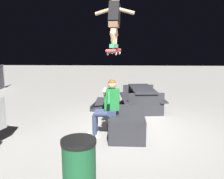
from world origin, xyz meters
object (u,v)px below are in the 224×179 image
(person_sitting_on_ledge, at_px, (107,105))
(skater_airborne, at_px, (114,19))
(ledge_box_main, at_px, (127,123))
(trash_bin, at_px, (79,169))
(kicker_ramp, at_px, (106,107))
(skateboard, at_px, (114,51))
(picnic_table_back, at_px, (142,95))

(person_sitting_on_ledge, xyz_separation_m, skater_airborne, (0.04, -0.16, 1.92))
(ledge_box_main, bearing_deg, person_sitting_on_ledge, 114.74)
(ledge_box_main, distance_m, trash_bin, 2.68)
(skater_airborne, distance_m, kicker_ramp, 3.68)
(skateboard, xyz_separation_m, skater_airborne, (0.06, -0.01, 0.69))
(ledge_box_main, bearing_deg, picnic_table_back, -13.55)
(skateboard, relative_size, kicker_ramp, 0.89)
(person_sitting_on_ledge, bearing_deg, skateboard, -97.25)
(picnic_table_back, bearing_deg, trash_bin, 165.45)
(skateboard, bearing_deg, person_sitting_on_ledge, 82.75)
(ledge_box_main, relative_size, skater_airborne, 1.42)
(skateboard, height_order, trash_bin, skateboard)
(person_sitting_on_ledge, bearing_deg, skater_airborne, -77.24)
(person_sitting_on_ledge, bearing_deg, kicker_ramp, 4.68)
(skater_airborne, bearing_deg, picnic_table_back, -19.20)
(person_sitting_on_ledge, xyz_separation_m, kicker_ramp, (2.58, 0.21, -0.71))
(skateboard, relative_size, picnic_table_back, 0.57)
(ledge_box_main, relative_size, skateboard, 1.53)
(ledge_box_main, xyz_separation_m, kicker_ramp, (2.37, 0.68, -0.21))
(skateboard, bearing_deg, picnic_table_back, -18.94)
(skateboard, height_order, skater_airborne, skater_airborne)
(person_sitting_on_ledge, bearing_deg, picnic_table_back, -22.23)
(picnic_table_back, bearing_deg, skateboard, 161.06)
(skateboard, xyz_separation_m, picnic_table_back, (2.48, -0.85, -1.51))
(ledge_box_main, distance_m, skater_airborne, 2.45)
(skater_airborne, distance_m, picnic_table_back, 3.38)
(skateboard, height_order, picnic_table_back, skateboard)
(person_sitting_on_ledge, distance_m, skateboard, 1.24)
(skater_airborne, relative_size, trash_bin, 1.27)
(kicker_ramp, xyz_separation_m, picnic_table_back, (-0.12, -1.22, 0.44))
(ledge_box_main, height_order, picnic_table_back, picnic_table_back)
(skateboard, distance_m, picnic_table_back, 3.03)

